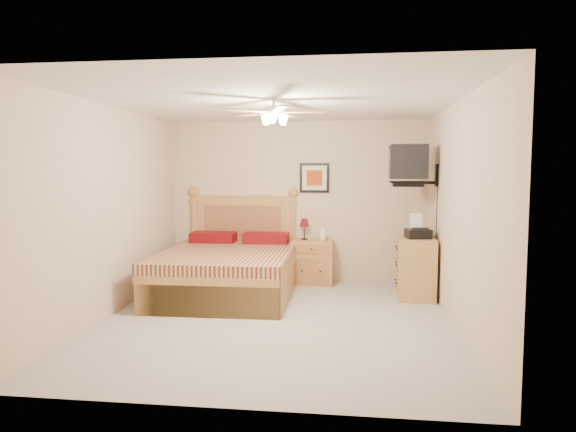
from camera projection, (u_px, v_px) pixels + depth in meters
name	position (u px, v px, depth m)	size (l,w,h in m)	color
floor	(277.00, 320.00, 5.95)	(4.50, 4.50, 0.00)	#A29C92
ceiling	(276.00, 102.00, 5.74)	(4.00, 4.50, 0.04)	white
wall_back	(297.00, 201.00, 8.07)	(4.00, 0.04, 2.50)	beige
wall_front	(231.00, 238.00, 3.62)	(4.00, 0.04, 2.50)	beige
wall_left	(110.00, 211.00, 6.09)	(0.04, 4.50, 2.50)	beige
wall_right	(458.00, 215.00, 5.60)	(0.04, 4.50, 2.50)	beige
bed	(227.00, 242.00, 7.10)	(1.75, 2.30, 1.49)	#B0794A
nightstand	(312.00, 262.00, 7.87)	(0.62, 0.47, 0.67)	#C17A3B
table_lamp	(304.00, 229.00, 7.92)	(0.17, 0.17, 0.32)	#5D0E1A
lotion_bottle	(323.00, 233.00, 7.81)	(0.08, 0.08, 0.21)	white
framed_picture	(314.00, 178.00, 7.98)	(0.46, 0.04, 0.46)	black
dresser	(416.00, 268.00, 6.99)	(0.49, 0.70, 0.83)	#AC794C
fax_machine	(418.00, 226.00, 6.87)	(0.31, 0.33, 0.33)	black
magazine_lower	(415.00, 234.00, 7.24)	(0.21, 0.29, 0.03)	#B6AC95
magazine_upper	(414.00, 232.00, 7.25)	(0.19, 0.26, 0.02)	gray
wall_tv	(419.00, 165.00, 6.91)	(0.56, 0.46, 0.58)	black
ceiling_fan	(274.00, 112.00, 5.55)	(1.14, 1.14, 0.28)	white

